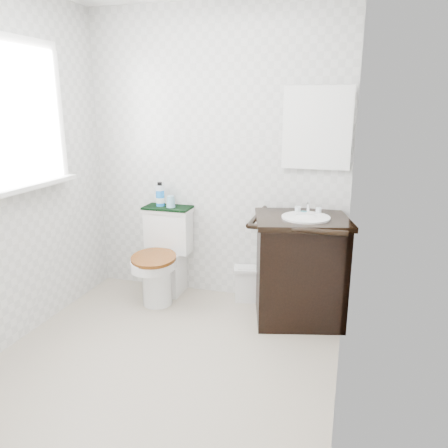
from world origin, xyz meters
The scene contains 12 objects.
floor centered at (0.00, 0.00, 0.00)m, with size 2.40×2.40×0.00m, color #A79D87.
wall_back centered at (0.00, 1.20, 1.20)m, with size 2.40×2.40×0.00m, color silver.
wall_right centered at (1.10, 0.00, 1.20)m, with size 2.40×2.40×0.00m, color silver.
window centered at (-1.07, 0.25, 1.55)m, with size 0.02×0.70×0.90m, color white.
mirror centered at (0.82, 1.18, 1.45)m, with size 0.50×0.02×0.60m, color silver.
toilet centered at (-0.40, 0.97, 0.34)m, with size 0.46×0.66×0.76m.
vanity centered at (0.77, 0.90, 0.43)m, with size 0.80×0.73×0.92m.
trash_bin centered at (0.30, 1.10, 0.15)m, with size 0.24×0.20×0.30m.
towel centered at (-0.40, 1.09, 0.77)m, with size 0.40×0.22×0.02m, color black.
mouthwash_bottle centered at (-0.47, 1.10, 0.87)m, with size 0.07×0.07×0.21m.
cup centered at (-0.36, 1.08, 0.83)m, with size 0.08×0.08×0.10m, color #7DB3CC.
soap_bar centered at (0.76, 1.02, 0.83)m, with size 0.07×0.05×0.02m, color #1A707C.
Camera 1 is at (1.10, -2.26, 1.63)m, focal length 35.00 mm.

